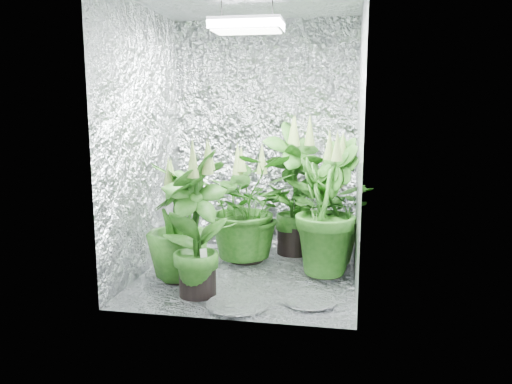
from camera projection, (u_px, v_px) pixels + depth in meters
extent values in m
plane|color=silver|center=(248.00, 275.00, 3.79)|extent=(1.60, 1.60, 0.00)
cube|color=silver|center=(265.00, 137.00, 4.39)|extent=(1.60, 0.02, 2.00)
cube|color=silver|center=(220.00, 155.00, 2.84)|extent=(1.60, 0.02, 2.00)
cube|color=silver|center=(143.00, 142.00, 3.76)|extent=(0.02, 1.60, 2.00)
cube|color=silver|center=(360.00, 146.00, 3.48)|extent=(0.02, 1.60, 2.00)
cube|color=gray|center=(247.00, 25.00, 3.47)|extent=(0.50, 0.30, 0.08)
cube|color=white|center=(247.00, 32.00, 3.48)|extent=(0.46, 0.26, 0.01)
cylinder|color=black|center=(222.00, 10.00, 3.49)|extent=(0.01, 0.01, 0.13)
cylinder|color=black|center=(272.00, 8.00, 3.42)|extent=(0.01, 0.01, 0.13)
cylinder|color=black|center=(246.00, 245.00, 4.14)|extent=(0.29, 0.29, 0.26)
cylinder|color=#3E2F16|center=(246.00, 232.00, 4.12)|extent=(0.26, 0.26, 0.03)
imported|color=#13430D|center=(246.00, 205.00, 4.08)|extent=(0.98, 0.98, 0.88)
cone|color=olive|center=(246.00, 159.00, 4.01)|extent=(0.09, 0.09, 0.26)
cylinder|color=black|center=(294.00, 239.00, 4.34)|extent=(0.29, 0.29, 0.26)
cylinder|color=#3E2F16|center=(294.00, 226.00, 4.32)|extent=(0.27, 0.27, 0.03)
imported|color=#13430D|center=(295.00, 187.00, 4.26)|extent=(0.82, 0.82, 1.11)
cone|color=olive|center=(295.00, 130.00, 4.17)|extent=(0.09, 0.09, 0.26)
cylinder|color=black|center=(325.00, 260.00, 3.80)|extent=(0.26, 0.26, 0.23)
cylinder|color=#3E2F16|center=(325.00, 247.00, 3.78)|extent=(0.24, 0.24, 0.03)
imported|color=#13430D|center=(326.00, 205.00, 3.72)|extent=(0.58, 0.58, 1.02)
cone|color=olive|center=(328.00, 145.00, 3.64)|extent=(0.08, 0.08, 0.23)
cylinder|color=black|center=(179.00, 265.00, 3.68)|extent=(0.25, 0.25, 0.22)
cylinder|color=#3E2F16|center=(179.00, 253.00, 3.66)|extent=(0.23, 0.23, 0.03)
imported|color=#13430D|center=(178.00, 221.00, 3.62)|extent=(0.66, 0.66, 0.84)
cone|color=olive|center=(177.00, 171.00, 3.56)|extent=(0.08, 0.08, 0.22)
cylinder|color=black|center=(325.00, 252.00, 4.02)|extent=(0.24, 0.24, 0.22)
cylinder|color=#3E2F16|center=(325.00, 241.00, 4.00)|extent=(0.22, 0.22, 0.03)
imported|color=#13430D|center=(326.00, 214.00, 3.96)|extent=(0.81, 0.81, 0.79)
cone|color=olive|center=(327.00, 171.00, 3.90)|extent=(0.08, 0.08, 0.22)
cylinder|color=black|center=(198.00, 279.00, 3.38)|extent=(0.25, 0.25, 0.22)
cylinder|color=#3E2F16|center=(197.00, 266.00, 3.37)|extent=(0.23, 0.23, 0.03)
imported|color=#13430D|center=(196.00, 221.00, 3.31)|extent=(0.66, 0.66, 0.98)
cone|color=olive|center=(195.00, 156.00, 3.24)|extent=(0.08, 0.08, 0.22)
cylinder|color=black|center=(335.00, 257.00, 4.13)|extent=(0.13, 0.13, 0.07)
cylinder|color=black|center=(336.00, 240.00, 4.10)|extent=(0.11, 0.11, 0.09)
cylinder|color=#4C4C51|center=(329.00, 240.00, 4.12)|extent=(0.08, 0.27, 0.27)
torus|color=#4C4C51|center=(329.00, 240.00, 4.12)|extent=(0.08, 0.28, 0.28)
cube|color=white|center=(204.00, 254.00, 3.31)|extent=(0.05, 0.05, 0.07)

